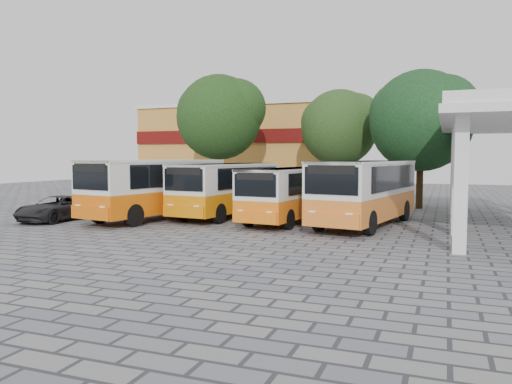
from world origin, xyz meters
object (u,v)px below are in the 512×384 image
at_px(bus_centre_right, 289,191).
at_px(bus_far_right, 365,188).
at_px(parked_car, 57,208).
at_px(bus_centre_left, 227,186).
at_px(bus_far_left, 156,185).

bearing_deg(bus_centre_right, bus_far_right, 6.20).
bearing_deg(bus_far_right, parked_car, -156.40).
xyz_separation_m(bus_centre_left, bus_far_right, (7.71, -0.91, 0.10)).
distance_m(bus_centre_right, bus_far_right, 3.82).
bearing_deg(parked_car, bus_far_left, 28.72).
xyz_separation_m(bus_far_right, parked_car, (-15.33, -3.70, -1.17)).
bearing_deg(bus_far_left, parked_car, -140.78).
distance_m(bus_far_right, parked_car, 15.81).
xyz_separation_m(bus_centre_left, parked_car, (-7.62, -4.61, -1.07)).
bearing_deg(bus_far_right, bus_far_left, -163.29).
relative_size(bus_centre_left, parked_car, 1.82).
bearing_deg(bus_far_left, bus_centre_left, 45.54).
relative_size(bus_far_right, parked_car, 1.96).
relative_size(bus_centre_left, bus_far_right, 0.93).
bearing_deg(parked_car, bus_centre_right, 18.11).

